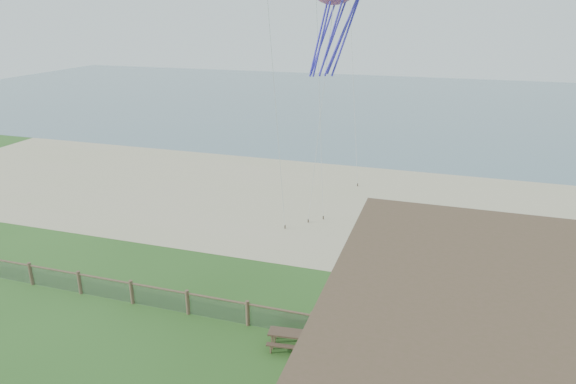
# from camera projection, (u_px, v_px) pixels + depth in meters

# --- Properties ---
(sand_beach) EXTENTS (72.00, 20.00, 0.02)m
(sand_beach) POSITION_uv_depth(u_px,v_px,m) (330.00, 204.00, 37.52)
(sand_beach) COLOR #C6BC8F
(sand_beach) RESTS_ON ground
(ocean) EXTENTS (160.00, 68.00, 0.02)m
(ocean) POSITION_uv_depth(u_px,v_px,m) (397.00, 104.00, 77.00)
(ocean) COLOR slate
(ocean) RESTS_ON ground
(chainlink_fence) EXTENTS (36.20, 0.20, 1.25)m
(chainlink_fence) POSITION_uv_depth(u_px,v_px,m) (248.00, 315.00, 22.98)
(chainlink_fence) COLOR brown
(chainlink_fence) RESTS_ON ground
(picnic_table) EXTENTS (1.77, 1.42, 0.69)m
(picnic_table) POSITION_uv_depth(u_px,v_px,m) (288.00, 341.00, 21.52)
(picnic_table) COLOR brown
(picnic_table) RESTS_ON ground
(octopus_kite) EXTENTS (3.15, 2.35, 6.16)m
(octopus_kite) POSITION_uv_depth(u_px,v_px,m) (333.00, 18.00, 26.63)
(octopus_kite) COLOR #FF6128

